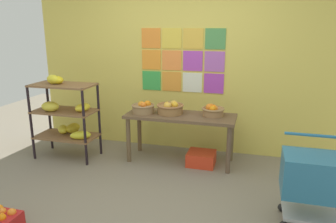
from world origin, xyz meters
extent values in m
plane|color=gray|center=(0.00, 0.00, 0.00)|extent=(9.43, 9.43, 0.00)
cube|color=#D9C554|center=(0.00, 1.75, 1.44)|extent=(4.59, 0.06, 2.88)
cube|color=orange|center=(-0.48, 1.71, 1.67)|extent=(0.29, 0.01, 0.29)
cube|color=yellow|center=(-0.17, 1.71, 1.67)|extent=(0.29, 0.01, 0.29)
cube|color=gold|center=(0.15, 1.71, 1.67)|extent=(0.29, 0.01, 0.29)
cube|color=#498E4A|center=(0.46, 1.71, 1.67)|extent=(0.29, 0.01, 0.29)
cube|color=orange|center=(-0.48, 1.71, 1.35)|extent=(0.29, 0.01, 0.29)
cube|color=orange|center=(-0.17, 1.71, 1.35)|extent=(0.29, 0.01, 0.29)
cube|color=#A943B8|center=(0.15, 1.71, 1.35)|extent=(0.29, 0.01, 0.29)
cube|color=#A75AB5|center=(0.46, 1.71, 1.35)|extent=(0.29, 0.01, 0.29)
cube|color=green|center=(-0.48, 1.71, 1.04)|extent=(0.29, 0.01, 0.29)
cube|color=orange|center=(-0.17, 1.71, 1.04)|extent=(0.29, 0.01, 0.29)
cube|color=silver|center=(0.15, 1.71, 1.04)|extent=(0.29, 0.01, 0.29)
cube|color=purple|center=(0.46, 1.71, 1.04)|extent=(0.29, 0.01, 0.29)
cylinder|color=black|center=(-1.94, 0.73, 0.53)|extent=(0.04, 0.04, 1.07)
cylinder|color=black|center=(-1.10, 0.73, 0.53)|extent=(0.04, 0.04, 1.07)
cylinder|color=black|center=(-1.94, 1.15, 0.53)|extent=(0.04, 0.04, 1.07)
cylinder|color=black|center=(-1.10, 1.15, 0.53)|extent=(0.04, 0.04, 1.07)
cube|color=brown|center=(-1.52, 0.94, 0.31)|extent=(0.87, 0.46, 0.03)
ellipsoid|color=yellow|center=(-1.63, 1.00, 0.38)|extent=(0.26, 0.28, 0.12)
ellipsoid|color=yellow|center=(-1.50, 1.07, 0.39)|extent=(0.21, 0.26, 0.14)
ellipsoid|color=yellow|center=(-1.24, 0.84, 0.38)|extent=(0.31, 0.24, 0.11)
cube|color=brown|center=(-1.52, 0.94, 0.68)|extent=(0.87, 0.46, 0.02)
ellipsoid|color=yellow|center=(-1.24, 0.95, 0.75)|extent=(0.20, 0.28, 0.11)
ellipsoid|color=yellow|center=(-1.68, 0.83, 0.76)|extent=(0.26, 0.20, 0.14)
cube|color=brown|center=(-1.52, 0.94, 1.05)|extent=(0.87, 0.46, 0.02)
ellipsoid|color=yellow|center=(-1.61, 0.95, 1.12)|extent=(0.27, 0.24, 0.11)
ellipsoid|color=yellow|center=(-1.66, 0.92, 1.13)|extent=(0.25, 0.20, 0.13)
cube|color=brown|center=(0.09, 1.21, 0.66)|extent=(1.49, 0.55, 0.04)
cylinder|color=brown|center=(-0.59, 0.99, 0.32)|extent=(0.06, 0.06, 0.64)
cylinder|color=brown|center=(0.78, 0.99, 0.32)|extent=(0.06, 0.06, 0.64)
cylinder|color=brown|center=(-0.59, 1.42, 0.32)|extent=(0.06, 0.06, 0.64)
cylinder|color=brown|center=(0.78, 1.42, 0.32)|extent=(0.06, 0.06, 0.64)
cylinder|color=olive|center=(-0.06, 1.23, 0.73)|extent=(0.34, 0.34, 0.12)
torus|color=#94663D|center=(-0.06, 1.23, 0.79)|extent=(0.37, 0.37, 0.03)
sphere|color=gold|center=(-0.01, 1.23, 0.81)|extent=(0.10, 0.10, 0.10)
sphere|color=gold|center=(0.02, 1.20, 0.81)|extent=(0.09, 0.09, 0.09)
sphere|color=gold|center=(-0.07, 1.14, 0.80)|extent=(0.10, 0.10, 0.10)
sphere|color=gold|center=(-0.06, 1.14, 0.81)|extent=(0.08, 0.08, 0.08)
sphere|color=gold|center=(-0.10, 1.22, 0.80)|extent=(0.08, 0.08, 0.08)
cylinder|color=olive|center=(0.53, 1.28, 0.72)|extent=(0.28, 0.28, 0.10)
torus|color=#977447|center=(0.53, 1.28, 0.77)|extent=(0.31, 0.31, 0.03)
sphere|color=orange|center=(0.53, 1.22, 0.79)|extent=(0.09, 0.09, 0.09)
sphere|color=orange|center=(0.53, 1.24, 0.79)|extent=(0.10, 0.10, 0.10)
sphere|color=orange|center=(0.49, 1.34, 0.79)|extent=(0.08, 0.08, 0.08)
sphere|color=orange|center=(0.47, 1.27, 0.79)|extent=(0.10, 0.10, 0.10)
sphere|color=orange|center=(0.55, 1.25, 0.78)|extent=(0.09, 0.09, 0.09)
sphere|color=orange|center=(0.53, 1.29, 0.79)|extent=(0.07, 0.07, 0.07)
cylinder|color=olive|center=(-0.43, 1.16, 0.73)|extent=(0.29, 0.29, 0.11)
torus|color=#90714C|center=(-0.43, 1.16, 0.78)|extent=(0.32, 0.32, 0.02)
sphere|color=orange|center=(-0.41, 1.11, 0.80)|extent=(0.07, 0.07, 0.07)
sphere|color=orange|center=(-0.38, 1.21, 0.80)|extent=(0.10, 0.10, 0.10)
sphere|color=orange|center=(-0.46, 1.17, 0.79)|extent=(0.09, 0.09, 0.09)
cube|color=red|center=(0.40, 1.16, 0.09)|extent=(0.37, 0.33, 0.18)
sphere|color=orange|center=(-1.18, -0.73, 0.14)|extent=(0.08, 0.08, 0.08)
sphere|color=orange|center=(-1.10, -0.82, 0.15)|extent=(0.08, 0.08, 0.08)
sphere|color=orange|center=(-1.07, -0.72, 0.15)|extent=(0.08, 0.08, 0.08)
sphere|color=black|center=(1.40, 0.24, 0.04)|extent=(0.08, 0.08, 0.08)
sphere|color=black|center=(1.88, 0.24, 0.04)|extent=(0.08, 0.08, 0.08)
cube|color=#A5A8AD|center=(1.64, 0.08, 0.10)|extent=(0.50, 0.34, 0.03)
cube|color=teal|center=(1.64, 0.08, 0.51)|extent=(0.58, 0.42, 0.38)
cylinder|color=teal|center=(1.64, 0.32, 0.82)|extent=(0.55, 0.03, 0.03)
camera|label=1|loc=(1.06, -2.92, 1.85)|focal=34.60mm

